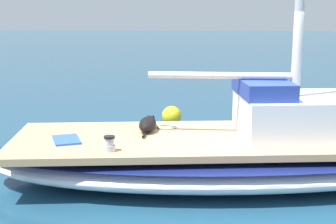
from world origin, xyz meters
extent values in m
plane|color=navy|center=(0.00, 0.00, 0.00)|extent=(120.00, 120.00, 0.00)
ellipsoid|color=white|center=(0.00, 0.00, 0.28)|extent=(3.44, 7.47, 0.56)
ellipsoid|color=navy|center=(0.00, 0.00, 0.46)|extent=(3.46, 7.51, 0.08)
cube|color=tan|center=(0.00, 0.00, 0.61)|extent=(2.92, 6.84, 0.10)
cylinder|color=silver|center=(-0.12, -0.21, 1.56)|extent=(0.10, 2.20, 0.10)
cube|color=silver|center=(-0.16, 1.19, 0.96)|extent=(1.68, 2.37, 0.60)
cube|color=navy|center=(-0.16, 0.42, 1.38)|extent=(1.41, 0.87, 0.24)
ellipsoid|color=black|center=(-0.18, -1.34, 0.77)|extent=(0.60, 0.27, 0.22)
ellipsoid|color=black|center=(-0.55, -1.33, 0.76)|extent=(0.20, 0.13, 0.13)
cone|color=black|center=(-0.55, -1.38, 0.82)|extent=(0.05, 0.05, 0.05)
cone|color=black|center=(-0.55, -1.29, 0.82)|extent=(0.05, 0.05, 0.05)
cylinder|color=black|center=(-0.39, -1.39, 0.69)|extent=(0.18, 0.06, 0.06)
cylinder|color=black|center=(-0.39, -1.27, 0.69)|extent=(0.18, 0.06, 0.06)
cylinder|color=black|center=(0.21, -1.34, 0.69)|extent=(0.18, 0.04, 0.04)
cylinder|color=#B7B7BC|center=(0.95, -1.71, 0.70)|extent=(0.16, 0.16, 0.08)
cylinder|color=#B7B7BC|center=(0.95, -1.71, 0.79)|extent=(0.13, 0.13, 0.10)
cylinder|color=black|center=(0.95, -1.71, 0.86)|extent=(0.15, 0.15, 0.03)
torus|color=beige|center=(-0.43, -1.06, 0.68)|extent=(0.32, 0.32, 0.04)
cube|color=blue|center=(0.48, -2.44, 0.68)|extent=(0.66, 0.55, 0.03)
sphere|color=yellow|center=(-3.35, -1.19, 0.22)|extent=(0.44, 0.44, 0.44)
camera|label=1|loc=(7.02, -0.43, 2.49)|focal=50.88mm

